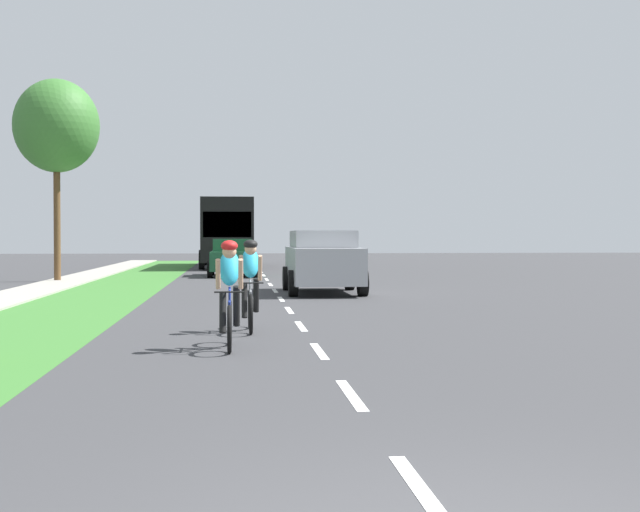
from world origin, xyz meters
TOP-DOWN VIEW (x-y plane):
  - ground_plane at (0.00, 20.00)m, footprint 120.00×120.00m
  - grass_verge at (-4.86, 20.00)m, footprint 2.86×70.00m
  - sidewalk_concrete at (-7.13, 20.00)m, footprint 1.67×70.00m
  - lane_markings_center at (0.00, 24.00)m, footprint 0.12×54.30m
  - cyclist_lead at (-1.27, 8.59)m, footprint 0.42×1.72m
  - cyclist_trailing at (-0.93, 10.96)m, footprint 0.42×1.72m
  - suv_silver at (1.33, 21.15)m, footprint 2.15×4.70m
  - sedan_dark_green at (-1.28, 32.29)m, footprint 1.98×4.30m
  - bus_black at (-1.54, 43.24)m, footprint 2.78×11.60m
  - street_tree_near at (-7.55, 28.46)m, footprint 3.04×3.04m

SIDE VIEW (x-z plane):
  - ground_plane at x=0.00m, z-range 0.00..0.00m
  - grass_verge at x=-4.86m, z-range 0.00..0.01m
  - lane_markings_center at x=0.00m, z-range 0.00..0.01m
  - sidewalk_concrete at x=-7.13m, z-range -0.05..0.06m
  - sedan_dark_green at x=-1.28m, z-range 0.01..1.53m
  - cyclist_lead at x=-1.27m, z-range 0.02..1.60m
  - cyclist_trailing at x=-0.93m, z-range 0.02..1.60m
  - suv_silver at x=1.33m, z-range 0.05..1.84m
  - bus_black at x=-1.54m, z-range 0.24..3.72m
  - street_tree_near at x=-7.55m, z-range 1.93..9.19m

